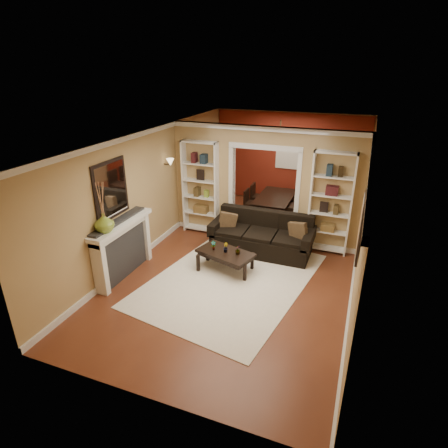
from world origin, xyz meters
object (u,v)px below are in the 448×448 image
at_px(coffee_table, 225,261).
at_px(bookshelf_right, 330,204).
at_px(bookshelf_left, 201,188).
at_px(dining_table, 276,206).
at_px(fireplace, 124,249).
at_px(sofa, 262,234).

relative_size(coffee_table, bookshelf_right, 0.49).
height_order(bookshelf_left, bookshelf_right, same).
height_order(bookshelf_left, dining_table, bookshelf_left).
distance_m(bookshelf_right, fireplace, 4.47).
xyz_separation_m(sofa, coffee_table, (-0.47, -1.06, -0.23)).
bearing_deg(bookshelf_left, fireplace, -102.05).
bearing_deg(sofa, bookshelf_left, 161.54).
relative_size(coffee_table, bookshelf_left, 0.49).
height_order(sofa, coffee_table, sofa).
bearing_deg(coffee_table, bookshelf_right, 58.29).
xyz_separation_m(coffee_table, fireplace, (-1.81, -0.89, 0.37)).
distance_m(sofa, coffee_table, 1.18).
xyz_separation_m(bookshelf_left, bookshelf_right, (3.10, 0.00, 0.00)).
bearing_deg(dining_table, fireplace, 153.64).
relative_size(sofa, coffee_table, 2.01).
relative_size(bookshelf_left, fireplace, 1.35).
relative_size(coffee_table, fireplace, 0.67).
bearing_deg(dining_table, bookshelf_right, -136.24).
xyz_separation_m(sofa, bookshelf_left, (-1.74, 0.58, 0.70)).
bearing_deg(sofa, fireplace, -139.44).
relative_size(coffee_table, dining_table, 0.68).
bearing_deg(dining_table, sofa, -174.58).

